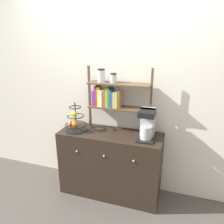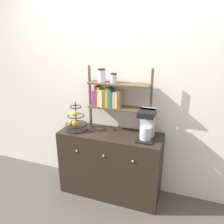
{
  "view_description": "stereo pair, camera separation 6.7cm",
  "coord_description": "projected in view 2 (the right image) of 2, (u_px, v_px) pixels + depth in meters",
  "views": [
    {
      "loc": [
        0.76,
        -2.04,
        1.91
      ],
      "look_at": [
        0.02,
        0.22,
        1.11
      ],
      "focal_mm": 35.0,
      "sensor_mm": 36.0,
      "label": 1
    },
    {
      "loc": [
        0.82,
        -2.02,
        1.91
      ],
      "look_at": [
        0.02,
        0.22,
        1.11
      ],
      "focal_mm": 35.0,
      "sensor_mm": 36.0,
      "label": 2
    }
  ],
  "objects": [
    {
      "name": "fruit_stand",
      "position": [
        75.0,
        121.0,
        2.65
      ],
      "size": [
        0.27,
        0.27,
        0.36
      ],
      "color": "black",
      "rests_on": "sideboard"
    },
    {
      "name": "shelf_hutch",
      "position": [
        111.0,
        95.0,
        2.57
      ],
      "size": [
        0.77,
        0.2,
        0.77
      ],
      "color": "brown",
      "rests_on": "sideboard"
    },
    {
      "name": "wall_back",
      "position": [
        118.0,
        90.0,
        2.69
      ],
      "size": [
        7.0,
        0.05,
        2.6
      ],
      "primitive_type": "cube",
      "color": "silver",
      "rests_on": "ground_plane"
    },
    {
      "name": "ground_plane",
      "position": [
        104.0,
        202.0,
        2.68
      ],
      "size": [
        12.0,
        12.0,
        0.0
      ],
      "primitive_type": "plane",
      "color": "#47423D"
    },
    {
      "name": "sideboard",
      "position": [
        110.0,
        164.0,
        2.74
      ],
      "size": [
        1.24,
        0.46,
        0.83
      ],
      "color": "black",
      "rests_on": "ground_plane"
    },
    {
      "name": "coffee_maker",
      "position": [
        147.0,
        124.0,
        2.41
      ],
      "size": [
        0.18,
        0.26,
        0.34
      ],
      "color": "black",
      "rests_on": "sideboard"
    }
  ]
}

